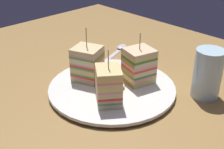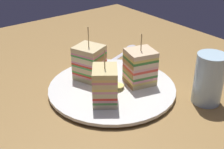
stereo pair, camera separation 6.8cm
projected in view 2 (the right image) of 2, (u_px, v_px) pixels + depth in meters
The scene contains 8 objects.
ground_plane at pixel (112, 94), 70.86cm from camera, with size 118.41×97.58×1.80cm, color olive.
plate at pixel (112, 88), 70.08cm from camera, with size 29.08×29.08×1.27cm.
sandwich_wedge_0 at pixel (90, 63), 71.41cm from camera, with size 7.92×7.63×12.95cm.
sandwich_wedge_1 at pixel (105, 85), 62.35cm from camera, with size 7.98×7.72×11.88cm.
sandwich_wedge_2 at pixel (140, 67), 69.37cm from camera, with size 7.17×7.52×12.10cm.
chip_pile at pixel (110, 84), 69.06cm from camera, with size 6.59×5.83×2.12cm.
spoon at pixel (128, 50), 90.58cm from camera, with size 6.67×15.42×1.00cm.
drinking_glass at pixel (208, 82), 64.32cm from camera, with size 6.20×6.20×11.14cm.
Camera 2 is at (47.86, -36.98, 36.29)cm, focal length 48.79 mm.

